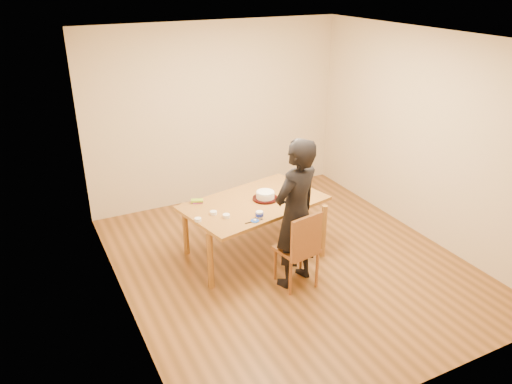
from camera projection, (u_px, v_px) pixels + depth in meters
name	position (u px, v px, depth m)	size (l,w,h in m)	color
room_shell	(278.00, 152.00, 5.95)	(4.00, 4.50, 2.70)	brown
dining_table	(254.00, 203.00, 6.10)	(1.69, 1.00, 0.04)	brown
dining_chair	(297.00, 249.00, 5.64)	(0.41, 0.41, 0.04)	brown
cake_plate	(265.00, 199.00, 6.14)	(0.31, 0.31, 0.02)	#AB0B0E
cake	(265.00, 195.00, 6.12)	(0.23, 0.23, 0.07)	white
frosting_dome	(265.00, 191.00, 6.10)	(0.22, 0.22, 0.03)	white
frosting_tub	(259.00, 214.00, 5.69)	(0.08, 0.08, 0.07)	white
frosting_lid	(255.00, 221.00, 5.62)	(0.10, 0.10, 0.01)	#1A41AC
frosting_dollop	(255.00, 220.00, 5.61)	(0.04, 0.04, 0.02)	white
ramekin_green	(226.00, 216.00, 5.70)	(0.08, 0.08, 0.04)	white
ramekin_yellow	(213.00, 213.00, 5.77)	(0.08, 0.08, 0.04)	white
ramekin_multi	(198.00, 220.00, 5.61)	(0.08, 0.08, 0.04)	white
candy_box_pink	(198.00, 202.00, 6.06)	(0.12, 0.06, 0.02)	#CD3096
candy_box_green	(197.00, 201.00, 6.05)	(0.14, 0.07, 0.02)	green
spatula	(251.00, 222.00, 5.59)	(0.14, 0.01, 0.01)	black
person	(296.00, 214.00, 5.51)	(0.64, 0.42, 1.75)	black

